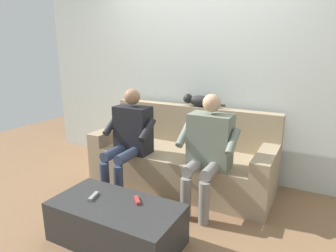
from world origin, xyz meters
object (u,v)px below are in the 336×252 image
Objects in this scene: couch at (182,159)px; cat_on_backrest at (198,101)px; coffee_table at (116,223)px; person_right_seated at (129,136)px; remote_gray at (93,196)px; person_left_seated at (208,147)px; remote_red at (137,200)px.

cat_on_backrest reaches higher than couch.
coffee_table is 1.74m from cat_on_backrest.
cat_on_backrest is (-0.52, -0.70, 0.33)m from person_right_seated.
coffee_table is 0.94× the size of person_right_seated.
couch reaches higher than remote_gray.
coffee_table is 1.09m from person_left_seated.
person_left_seated is (-0.45, -0.87, 0.46)m from coffee_table.
remote_gray and remote_red have the same top height.
person_right_seated is at bearing -6.10° from remote_red.
cat_on_backrest is 1.55m from remote_red.
remote_gray is at bearing 79.83° from couch.
person_left_seated is 1.14m from remote_gray.
person_right_seated is (0.45, -0.85, 0.45)m from coffee_table.
person_right_seated is 8.18× the size of remote_gray.
coffee_table is at bearing 87.64° from cat_on_backrest.
couch is 1.29m from remote_gray.
coffee_table is at bearing 118.04° from person_right_seated.
remote_red is (-0.13, 1.15, 0.07)m from couch.
coffee_table is 0.29m from remote_gray.
remote_gray is at bearing 104.82° from person_right_seated.
couch is 1.83× the size of person_left_seated.
person_right_seated is (0.90, 0.02, -0.01)m from person_left_seated.
couch is at bearing -90.00° from coffee_table.
coffee_table is (0.00, 1.27, -0.12)m from couch.
cat_on_backrest reaches higher than remote_gray.
remote_gray is 0.38m from remote_red.
couch reaches higher than remote_red.
person_right_seated reaches higher than couch.
person_right_seated is 9.27× the size of remote_red.
person_right_seated is at bearing 53.61° from cat_on_backrest.
couch is at bearing -38.11° from remote_red.
coffee_table is at bearing 62.58° from person_left_seated.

